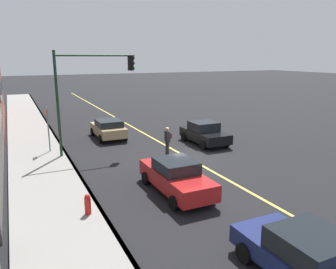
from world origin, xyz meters
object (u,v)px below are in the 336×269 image
car_navy (309,258)px  car_tan (108,128)px  street_sign_post (48,125)px  car_black (204,133)px  traffic_light_mast (88,84)px  fire_hydrant (88,206)px  pedestrian_with_backpack (168,139)px  car_red (176,176)px

car_navy → car_tan: bearing=1.2°
car_navy → street_sign_post: street_sign_post is taller
car_black → traffic_light_mast: 8.52m
fire_hydrant → street_sign_post: bearing=1.8°
pedestrian_with_backpack → fire_hydrant: size_ratio=1.89×
car_red → street_sign_post: street_sign_post is taller
pedestrian_with_backpack → street_sign_post: bearing=61.1°
car_black → pedestrian_with_backpack: pedestrian_with_backpack is taller
fire_hydrant → car_tan: bearing=-19.1°
car_black → car_tan: bearing=51.6°
car_navy → street_sign_post: (15.72, 4.79, 1.10)m
traffic_light_mast → street_sign_post: traffic_light_mast is taller
car_tan → fire_hydrant: car_tan is taller
car_navy → traffic_light_mast: 15.04m
car_red → car_tan: bearing=-0.3°
pedestrian_with_backpack → fire_hydrant: bearing=134.1°
car_black → car_red: bearing=140.1°
car_red → car_navy: bearing=-176.3°
car_black → car_navy: car_black is taller
car_red → pedestrian_with_backpack: 5.69m
traffic_light_mast → street_sign_post: size_ratio=2.00×
car_navy → traffic_light_mast: traffic_light_mast is taller
car_tan → car_navy: size_ratio=0.89×
pedestrian_with_backpack → traffic_light_mast: traffic_light_mast is taller
street_sign_post → car_tan: bearing=-62.2°
car_navy → fire_hydrant: size_ratio=4.59×
car_red → car_navy: size_ratio=1.06×
car_tan → pedestrian_with_backpack: 6.24m
car_black → car_navy: 14.58m
street_sign_post → fire_hydrant: 9.61m
car_red → fire_hydrant: 4.11m
fire_hydrant → pedestrian_with_backpack: bearing=-45.9°
car_red → fire_hydrant: car_red is taller
street_sign_post → car_black: bearing=-101.9°
car_red → traffic_light_mast: 8.56m
car_red → car_black: bearing=-39.9°
pedestrian_with_backpack → fire_hydrant: 8.57m
car_black → traffic_light_mast: (0.76, 7.70, 3.56)m
car_tan → car_navy: car_navy is taller
fire_hydrant → car_black: bearing=-52.5°
car_tan → car_red: car_red is taller
car_red → car_navy: car_red is taller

